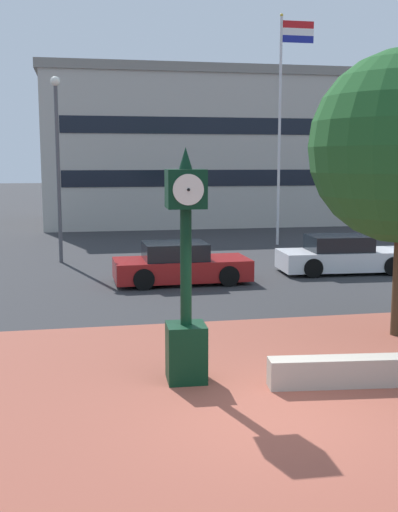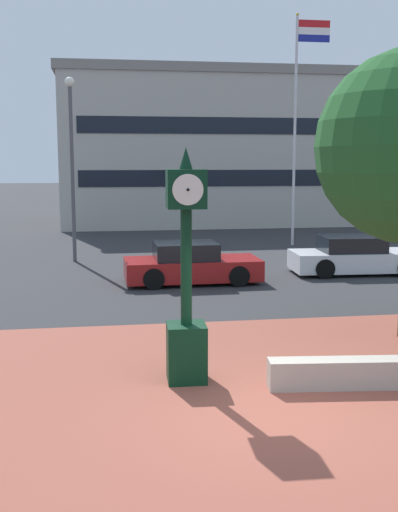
# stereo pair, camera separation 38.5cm
# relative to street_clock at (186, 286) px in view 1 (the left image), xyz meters

# --- Properties ---
(ground_plane) EXTENTS (200.00, 200.00, 0.00)m
(ground_plane) POSITION_rel_street_clock_xyz_m (1.11, -1.74, -1.70)
(ground_plane) COLOR #2D2D30
(plaza_brick_paving) EXTENTS (44.00, 9.63, 0.01)m
(plaza_brick_paving) POSITION_rel_street_clock_xyz_m (1.11, -0.93, -1.69)
(plaza_brick_paving) COLOR brown
(plaza_brick_paving) RESTS_ON ground
(planter_wall) EXTENTS (3.22, 0.73, 0.50)m
(planter_wall) POSITION_rel_street_clock_xyz_m (2.90, -0.80, -1.45)
(planter_wall) COLOR #ADA393
(planter_wall) RESTS_ON ground
(street_clock) EXTENTS (0.70, 0.77, 4.04)m
(street_clock) POSITION_rel_street_clock_xyz_m (0.00, 0.00, 0.00)
(street_clock) COLOR black
(street_clock) RESTS_ON ground
(car_street_near) EXTENTS (4.53, 2.00, 1.28)m
(car_street_near) POSITION_rel_street_clock_xyz_m (7.09, 9.54, -1.13)
(car_street_near) COLOR silver
(car_street_near) RESTS_ON ground
(car_street_mid) EXTENTS (4.24, 1.98, 1.28)m
(car_street_mid) POSITION_rel_street_clock_xyz_m (1.31, 8.77, -1.13)
(car_street_mid) COLOR maroon
(car_street_mid) RESTS_ON ground
(flagpole_primary) EXTENTS (1.55, 0.14, 10.09)m
(flagpole_primary) POSITION_rel_street_clock_xyz_m (7.24, 16.82, 4.13)
(flagpole_primary) COLOR silver
(flagpole_primary) RESTS_ON ground
(civic_building) EXTENTS (20.49, 10.27, 9.01)m
(civic_building) POSITION_rel_street_clock_xyz_m (6.42, 28.78, 2.82)
(civic_building) COLOR #B2ADA3
(civic_building) RESTS_ON ground
(street_lamp_post) EXTENTS (0.36, 0.36, 6.82)m
(street_lamp_post) POSITION_rel_street_clock_xyz_m (-2.46, 13.59, 2.46)
(street_lamp_post) COLOR #4C4C51
(street_lamp_post) RESTS_ON ground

